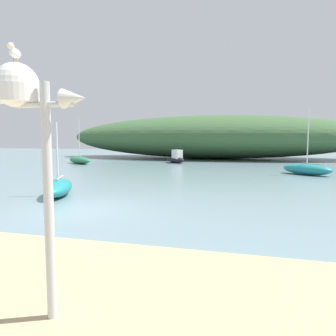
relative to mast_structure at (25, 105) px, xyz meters
name	(u,v)px	position (x,y,z in m)	size (l,w,h in m)	color
ground_plane	(85,210)	(-2.91, 6.40, -2.89)	(120.00, 120.00, 0.00)	gray
distant_hill	(212,137)	(-2.27, 37.38, -0.16)	(38.30, 13.12, 5.46)	#3D6038
mast_structure	(25,105)	(0.00, 0.00, 0.00)	(1.24, 0.59, 3.21)	silver
seagull_on_radar	(14,52)	(-0.10, -0.01, 0.64)	(0.14, 0.29, 0.21)	orange
motorboat_by_sandbar	(176,158)	(-4.83, 28.16, -2.40)	(2.66, 2.50, 1.37)	black
sailboat_near_shore	(307,169)	(6.40, 20.09, -2.49)	(3.56, 3.15, 4.61)	teal
sailboat_mid_channel	(58,187)	(-5.44, 8.61, -2.53)	(2.27, 3.38, 3.20)	teal
sailboat_east_reach	(80,160)	(-13.95, 24.79, -2.52)	(3.77, 3.01, 4.43)	#287A4C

